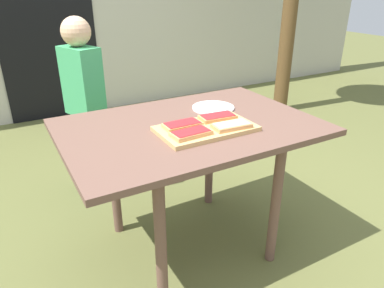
# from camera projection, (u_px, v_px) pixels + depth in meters

# --- Properties ---
(ground_plane) EXTENTS (16.00, 16.00, 0.00)m
(ground_plane) POSITION_uv_depth(u_px,v_px,m) (190.00, 243.00, 1.93)
(ground_plane) COLOR brown
(house_door) EXTENTS (0.90, 0.02, 2.00)m
(house_door) POSITION_uv_depth(u_px,v_px,m) (44.00, 14.00, 3.32)
(house_door) COLOR black
(house_door) RESTS_ON ground
(dining_table) EXTENTS (1.15, 0.79, 0.69)m
(dining_table) POSITION_uv_depth(u_px,v_px,m) (190.00, 140.00, 1.68)
(dining_table) COLOR brown
(dining_table) RESTS_ON ground
(cutting_board) EXTENTS (0.42, 0.24, 0.02)m
(cutting_board) POSITION_uv_depth(u_px,v_px,m) (206.00, 129.00, 1.57)
(cutting_board) COLOR tan
(cutting_board) RESTS_ON dining_table
(pizza_slice_near_left) EXTENTS (0.17, 0.09, 0.02)m
(pizza_slice_near_left) POSITION_uv_depth(u_px,v_px,m) (191.00, 133.00, 1.47)
(pizza_slice_near_left) COLOR #E19D60
(pizza_slice_near_left) RESTS_ON cutting_board
(pizza_slice_far_left) EXTENTS (0.17, 0.08, 0.02)m
(pizza_slice_far_left) POSITION_uv_depth(u_px,v_px,m) (182.00, 125.00, 1.55)
(pizza_slice_far_left) COLOR #E19D60
(pizza_slice_far_left) RESTS_ON cutting_board
(pizza_slice_far_right) EXTENTS (0.17, 0.10, 0.02)m
(pizza_slice_far_right) POSITION_uv_depth(u_px,v_px,m) (218.00, 117.00, 1.64)
(pizza_slice_far_right) COLOR #E19D60
(pizza_slice_far_right) RESTS_ON cutting_board
(pizza_slice_near_right) EXTENTS (0.17, 0.10, 0.02)m
(pizza_slice_near_right) POSITION_uv_depth(u_px,v_px,m) (232.00, 126.00, 1.55)
(pizza_slice_near_right) COLOR #E19D60
(pizza_slice_near_right) RESTS_ON cutting_board
(plate_white_right) EXTENTS (0.22, 0.22, 0.01)m
(plate_white_right) POSITION_uv_depth(u_px,v_px,m) (213.00, 108.00, 1.84)
(plate_white_right) COLOR white
(plate_white_right) RESTS_ON dining_table
(child_left) EXTENTS (0.22, 0.27, 1.11)m
(child_left) POSITION_uv_depth(u_px,v_px,m) (85.00, 99.00, 2.15)
(child_left) COLOR #264C5F
(child_left) RESTS_ON ground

